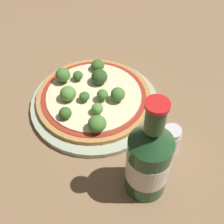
{
  "coord_description": "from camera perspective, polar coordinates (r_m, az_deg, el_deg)",
  "views": [
    {
      "loc": [
        0.37,
        -0.32,
        0.51
      ],
      "look_at": [
        0.09,
        -0.05,
        0.06
      ],
      "focal_mm": 50.0,
      "sensor_mm": 36.0,
      "label": 1
    }
  ],
  "objects": [
    {
      "name": "ground_plane",
      "position": [
        0.7,
        -1.65,
        2.76
      ],
      "size": [
        3.0,
        3.0,
        0.0
      ],
      "primitive_type": "plane",
      "color": "#846647"
    },
    {
      "name": "plate",
      "position": [
        0.68,
        -3.12,
        1.58
      ],
      "size": [
        0.28,
        0.28,
        0.01
      ],
      "color": "#A3B293",
      "rests_on": "ground_plane"
    },
    {
      "name": "pizza",
      "position": [
        0.68,
        -3.3,
        2.72
      ],
      "size": [
        0.25,
        0.25,
        0.01
      ],
      "color": "#B77F42",
      "rests_on": "plate"
    },
    {
      "name": "broccoli_floret_0",
      "position": [
        0.63,
        -2.7,
        0.64
      ],
      "size": [
        0.02,
        0.02,
        0.02
      ],
      "color": "#89A866",
      "rests_on": "pizza"
    },
    {
      "name": "broccoli_floret_1",
      "position": [
        0.72,
        -2.62,
        8.56
      ],
      "size": [
        0.03,
        0.03,
        0.02
      ],
      "color": "#89A866",
      "rests_on": "pizza"
    },
    {
      "name": "broccoli_floret_2",
      "position": [
        0.65,
        1.11,
        3.28
      ],
      "size": [
        0.03,
        0.03,
        0.03
      ],
      "color": "#89A866",
      "rests_on": "pizza"
    },
    {
      "name": "broccoli_floret_3",
      "position": [
        0.69,
        -2.32,
        6.46
      ],
      "size": [
        0.04,
        0.04,
        0.03
      ],
      "color": "#89A866",
      "rests_on": "pizza"
    },
    {
      "name": "broccoli_floret_4",
      "position": [
        0.66,
        -8.05,
        3.36
      ],
      "size": [
        0.03,
        0.03,
        0.03
      ],
      "color": "#89A866",
      "rests_on": "pizza"
    },
    {
      "name": "broccoli_floret_5",
      "position": [
        0.65,
        -4.92,
        2.72
      ],
      "size": [
        0.02,
        0.02,
        0.02
      ],
      "color": "#89A866",
      "rests_on": "pizza"
    },
    {
      "name": "broccoli_floret_6",
      "position": [
        0.6,
        -2.73,
        -2.12
      ],
      "size": [
        0.04,
        0.04,
        0.03
      ],
      "color": "#89A866",
      "rests_on": "pizza"
    },
    {
      "name": "broccoli_floret_7",
      "position": [
        0.63,
        -8.55,
        -0.19
      ],
      "size": [
        0.03,
        0.03,
        0.02
      ],
      "color": "#89A866",
      "rests_on": "pizza"
    },
    {
      "name": "broccoli_floret_8",
      "position": [
        0.65,
        -1.76,
        3.19
      ],
      "size": [
        0.02,
        0.02,
        0.03
      ],
      "color": "#89A866",
      "rests_on": "pizza"
    },
    {
      "name": "broccoli_floret_9",
      "position": [
        0.7,
        -8.98,
        6.71
      ],
      "size": [
        0.03,
        0.03,
        0.03
      ],
      "color": "#89A866",
      "rests_on": "pizza"
    },
    {
      "name": "broccoli_floret_10",
      "position": [
        0.7,
        -6.25,
        6.65
      ],
      "size": [
        0.02,
        0.02,
        0.02
      ],
      "color": "#89A866",
      "rests_on": "pizza"
    },
    {
      "name": "beer_bottle",
      "position": [
        0.51,
        6.71,
        -8.65
      ],
      "size": [
        0.07,
        0.07,
        0.21
      ],
      "color": "#234C28",
      "rests_on": "ground_plane"
    },
    {
      "name": "pepper_shaker",
      "position": [
        0.6,
        10.42,
        -5.16
      ],
      "size": [
        0.04,
        0.04,
        0.06
      ],
      "color": "silver",
      "rests_on": "ground_plane"
    }
  ]
}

